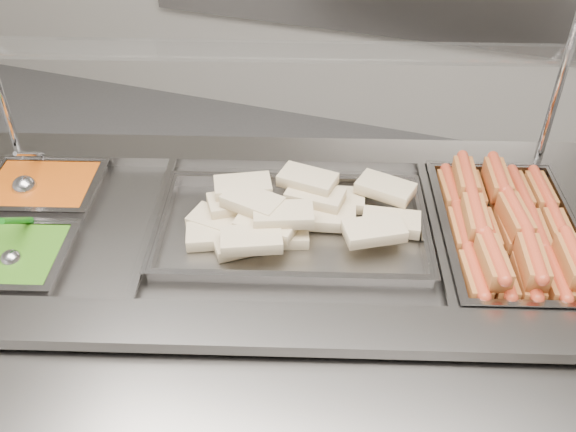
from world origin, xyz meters
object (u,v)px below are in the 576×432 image
(steam_counter, at_px, (272,337))
(serving_spoon, at_px, (13,253))
(ladle, at_px, (25,185))
(pan_hotdogs, at_px, (508,240))
(sneeze_guard, at_px, (271,55))
(pan_wraps, at_px, (292,231))

(steam_counter, relative_size, serving_spoon, 11.84)
(steam_counter, relative_size, ladle, 10.80)
(pan_hotdogs, height_order, serving_spoon, serving_spoon)
(ladle, bearing_deg, steam_counter, 5.67)
(sneeze_guard, bearing_deg, pan_wraps, -58.18)
(pan_wraps, height_order, serving_spoon, serving_spoon)
(ladle, distance_m, serving_spoon, 0.30)
(ladle, height_order, serving_spoon, ladle)
(pan_wraps, bearing_deg, steam_counter, -163.53)
(sneeze_guard, bearing_deg, steam_counter, -73.53)
(pan_hotdogs, bearing_deg, serving_spoon, -156.64)
(sneeze_guard, height_order, ladle, sneeze_guard)
(pan_hotdogs, bearing_deg, steam_counter, -163.53)
(pan_wraps, xyz_separation_m, ladle, (-0.77, -0.09, 0.04))
(pan_wraps, xyz_separation_m, serving_spoon, (-0.62, -0.35, 0.04))
(serving_spoon, bearing_deg, steam_counter, 30.16)
(steam_counter, xyz_separation_m, pan_hotdogs, (0.62, 0.18, 0.42))
(pan_wraps, bearing_deg, pan_hotdogs, 16.47)
(sneeze_guard, distance_m, pan_hotdogs, 0.80)
(steam_counter, height_order, pan_wraps, pan_wraps)
(steam_counter, bearing_deg, pan_hotdogs, 16.47)
(pan_hotdogs, height_order, ladle, ladle)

